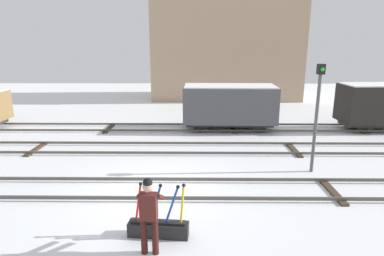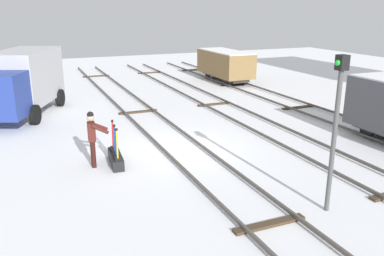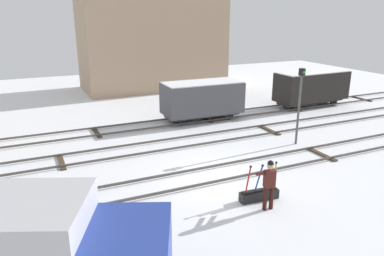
{
  "view_description": "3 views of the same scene",
  "coord_description": "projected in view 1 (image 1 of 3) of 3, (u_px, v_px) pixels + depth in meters",
  "views": [
    {
      "loc": [
        1.39,
        -9.84,
        4.71
      ],
      "look_at": [
        1.26,
        2.41,
        1.53
      ],
      "focal_mm": 30.61,
      "sensor_mm": 36.0,
      "label": 1
    },
    {
      "loc": [
        13.04,
        -5.09,
        5.08
      ],
      "look_at": [
        0.9,
        0.07,
        1.08
      ],
      "focal_mm": 37.45,
      "sensor_mm": 36.0,
      "label": 2
    },
    {
      "loc": [
        -6.98,
        -12.79,
        6.71
      ],
      "look_at": [
        0.12,
        2.71,
        1.37
      ],
      "focal_mm": 34.64,
      "sensor_mm": 36.0,
      "label": 3
    }
  ],
  "objects": [
    {
      "name": "track_main_line",
      "position": [
        153.0,
        188.0,
        10.69
      ],
      "size": [
        44.0,
        1.94,
        0.18
      ],
      "color": "#4C4742",
      "rests_on": "ground_plane"
    },
    {
      "name": "rail_worker",
      "position": [
        149.0,
        211.0,
        7.33
      ],
      "size": [
        0.58,
        0.71,
        1.87
      ],
      "rotation": [
        0.0,
        0.0,
        -0.09
      ],
      "color": "#351511",
      "rests_on": "ground_plane"
    },
    {
      "name": "ground_plane",
      "position": [
        153.0,
        192.0,
        10.72
      ],
      "size": [
        60.0,
        60.0,
        0.0
      ],
      "primitive_type": "plane",
      "color": "white"
    },
    {
      "name": "track_siding_near",
      "position": [
        165.0,
        148.0,
        14.83
      ],
      "size": [
        44.0,
        1.94,
        0.18
      ],
      "color": "#4C4742",
      "rests_on": "ground_plane"
    },
    {
      "name": "apartment_building",
      "position": [
        225.0,
        36.0,
        28.5
      ],
      "size": [
        12.72,
        6.2,
        10.75
      ],
      "color": "tan",
      "rests_on": "ground_plane"
    },
    {
      "name": "track_siding_far",
      "position": [
        171.0,
        128.0,
        18.46
      ],
      "size": [
        44.0,
        1.94,
        0.18
      ],
      "color": "#4C4742",
      "rests_on": "ground_plane"
    },
    {
      "name": "signal_post",
      "position": [
        317.0,
        108.0,
        11.79
      ],
      "size": [
        0.24,
        0.32,
        4.02
      ],
      "color": "#4C4C4C",
      "rests_on": "ground_plane"
    },
    {
      "name": "switch_lever_frame",
      "position": [
        159.0,
        227.0,
        8.2
      ],
      "size": [
        1.55,
        0.49,
        1.45
      ],
      "rotation": [
        0.0,
        0.0,
        -0.09
      ],
      "color": "black",
      "rests_on": "ground_plane"
    },
    {
      "name": "freight_car_far_end",
      "position": [
        229.0,
        105.0,
        18.1
      ],
      "size": [
        5.08,
        2.36,
        2.49
      ],
      "rotation": [
        0.0,
        0.0,
        -0.02
      ],
      "color": "#2D2B28",
      "rests_on": "ground_plane"
    }
  ]
}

